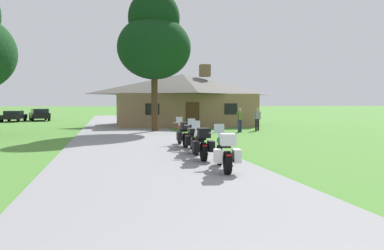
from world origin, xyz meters
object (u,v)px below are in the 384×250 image
Objects in this scene: motorcycle_white_second_in_row at (201,144)px; parked_black_suv_far_left at (39,114)px; motorcycle_green_nearest_to_camera at (225,152)px; bystander_gray_shirt_near_lodge at (257,118)px; motorcycle_red_farthest_in_row at (183,134)px; tree_by_lodge_front at (154,39)px; motorcycle_orange_third_in_row at (194,138)px; bystander_olive_shirt_beside_signpost at (240,119)px; parked_black_sedan_far_left at (14,116)px.

parked_black_suv_far_left reaches higher than motorcycle_white_second_in_row.
motorcycle_green_nearest_to_camera is 16.62m from bystander_gray_shirt_near_lodge.
bystander_gray_shirt_near_lodge is (7.41, 8.70, 0.34)m from motorcycle_red_farthest_in_row.
bystander_gray_shirt_near_lodge is at bearing -4.74° from tree_by_lodge_front.
motorcycle_orange_third_in_row is at bearing -89.52° from tree_by_lodge_front.
motorcycle_white_second_in_row is at bearing -91.97° from motorcycle_red_farthest_in_row.
bystander_gray_shirt_near_lodge is 2.13m from bystander_olive_shirt_beside_signpost.
bystander_olive_shirt_beside_signpost reaches higher than parked_black_sedan_far_left.
motorcycle_orange_third_in_row is 1.00× the size of motorcycle_red_farthest_in_row.
motorcycle_orange_third_in_row is at bearing -128.35° from bystander_gray_shirt_near_lodge.
motorcycle_orange_third_in_row is 1.97m from motorcycle_red_farthest_in_row.
bystander_olive_shirt_beside_signpost is 0.39× the size of parked_black_sedan_far_left.
motorcycle_red_farthest_in_row is 0.49× the size of parked_black_sedan_far_left.
motorcycle_white_second_in_row is at bearing -64.34° from parked_black_sedan_far_left.
tree_by_lodge_front is 1.99× the size of parked_black_suv_far_left.
tree_by_lodge_front reaches higher than motorcycle_orange_third_in_row.
motorcycle_red_farthest_in_row is (0.20, 3.86, 0.00)m from motorcycle_white_second_in_row.
bystander_gray_shirt_near_lodge reaches higher than parked_black_suv_far_left.
bystander_olive_shirt_beside_signpost is at bearing 67.02° from motorcycle_white_second_in_row.
tree_by_lodge_front is 23.05m from parked_black_sedan_far_left.
parked_black_suv_far_left is at bearing 118.21° from motorcycle_orange_third_in_row.
motorcycle_green_nearest_to_camera is 2.27m from motorcycle_white_second_in_row.
motorcycle_white_second_in_row is at bearing -87.52° from motorcycle_orange_third_in_row.
bystander_olive_shirt_beside_signpost reaches higher than motorcycle_white_second_in_row.
motorcycle_white_second_in_row is 0.49× the size of parked_black_sedan_far_left.
tree_by_lodge_front reaches higher than bystander_olive_shirt_beside_signpost.
tree_by_lodge_front reaches higher than motorcycle_red_farthest_in_row.
motorcycle_red_farthest_in_row is 1.24× the size of bystander_gray_shirt_near_lodge.
bystander_olive_shirt_beside_signpost is at bearing -67.96° from parked_black_suv_far_left.
parked_black_suv_far_left is (-10.89, 34.86, 0.17)m from motorcycle_green_nearest_to_camera.
motorcycle_white_second_in_row is 1.00× the size of motorcycle_orange_third_in_row.
motorcycle_orange_third_in_row is 0.49× the size of parked_black_sedan_far_left.
motorcycle_green_nearest_to_camera is at bearing -83.43° from motorcycle_white_second_in_row.
motorcycle_white_second_in_row is at bearing -87.74° from parked_black_suv_far_left.
tree_by_lodge_front is at bearing 171.66° from bystander_gray_shirt_near_lodge.
parked_black_suv_far_left is at bearing 128.97° from bystander_gray_shirt_near_lodge.
motorcycle_white_second_in_row is at bearing -90.45° from tree_by_lodge_front.
motorcycle_red_farthest_in_row is at bearing 98.01° from motorcycle_green_nearest_to_camera.
motorcycle_green_nearest_to_camera is 0.42× the size of parked_black_suv_far_left.
motorcycle_white_second_in_row is at bearing -124.78° from bystander_gray_shirt_near_lodge.
parked_black_suv_far_left is at bearing 34.65° from parked_black_sedan_far_left.
motorcycle_orange_third_in_row is 32.61m from parked_black_suv_far_left.
bystander_gray_shirt_near_lodge is at bearing -39.03° from parked_black_sedan_far_left.
motorcycle_green_nearest_to_camera is 0.21× the size of tree_by_lodge_front.
motorcycle_white_second_in_row is at bearing 44.19° from bystander_olive_shirt_beside_signpost.
bystander_olive_shirt_beside_signpost is 26.90m from parked_black_suv_far_left.
tree_by_lodge_front is 22.97m from parked_black_suv_far_left.
motorcycle_green_nearest_to_camera is 14.83m from bystander_olive_shirt_beside_signpost.
motorcycle_green_nearest_to_camera is 35.90m from parked_black_sedan_far_left.
bystander_gray_shirt_near_lodge reaches higher than parked_black_sedan_far_left.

